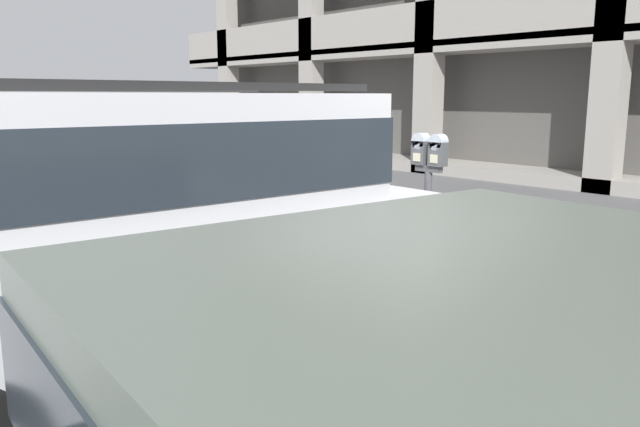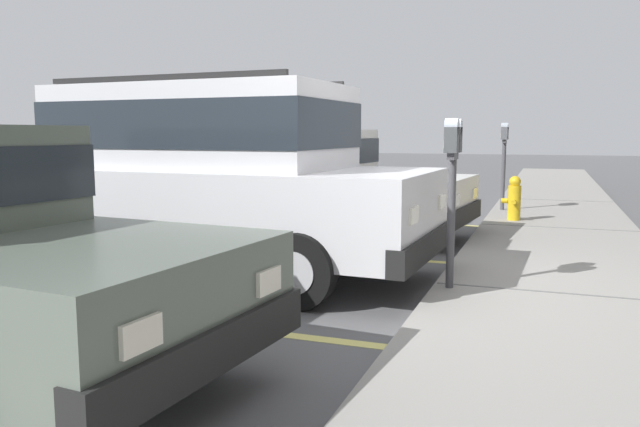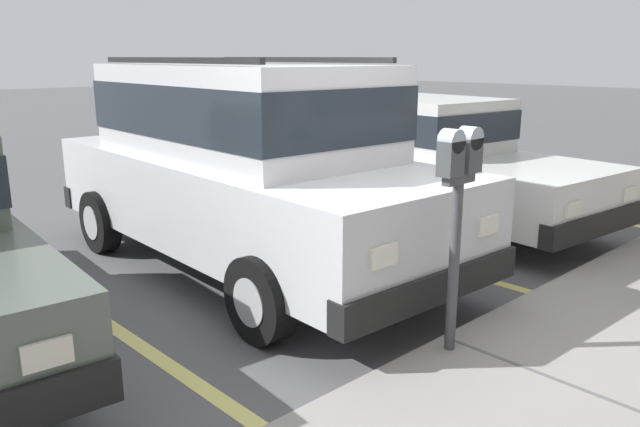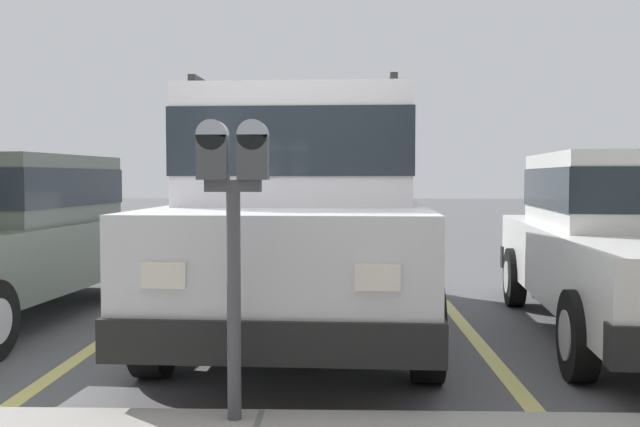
# 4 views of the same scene
# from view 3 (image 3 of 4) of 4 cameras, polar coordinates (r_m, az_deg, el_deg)

# --- Properties ---
(ground_plane) EXTENTS (80.00, 80.00, 0.10)m
(ground_plane) POSITION_cam_3_polar(r_m,az_deg,el_deg) (4.76, 8.99, -12.10)
(ground_plane) COLOR #565659
(sidewalk) EXTENTS (40.00, 2.20, 0.12)m
(sidewalk) POSITION_cam_3_polar(r_m,az_deg,el_deg) (4.15, 23.91, -15.68)
(sidewalk) COLOR gray
(sidewalk) RESTS_ON ground_plane
(parking_stall_lines) EXTENTS (12.28, 4.80, 0.01)m
(parking_stall_lines) POSITION_cam_3_polar(r_m,az_deg,el_deg) (4.85, -16.37, -11.35)
(parking_stall_lines) COLOR #DBD16B
(parking_stall_lines) RESTS_ON ground_plane
(silver_suv) EXTENTS (2.16, 4.85, 2.03)m
(silver_suv) POSITION_cam_3_polar(r_m,az_deg,el_deg) (6.06, -6.93, 5.01)
(silver_suv) COLOR silver
(silver_suv) RESTS_ON ground_plane
(red_sedan) EXTENTS (2.14, 4.62, 1.54)m
(red_sedan) POSITION_cam_3_polar(r_m,az_deg,el_deg) (8.02, 9.75, 5.21)
(red_sedan) COLOR silver
(red_sedan) RESTS_ON ground_plane
(parking_meter_near) EXTENTS (0.35, 0.12, 1.50)m
(parking_meter_near) POSITION_cam_3_polar(r_m,az_deg,el_deg) (4.05, 12.52, 2.31)
(parking_meter_near) COLOR #47474C
(parking_meter_near) RESTS_ON sidewalk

